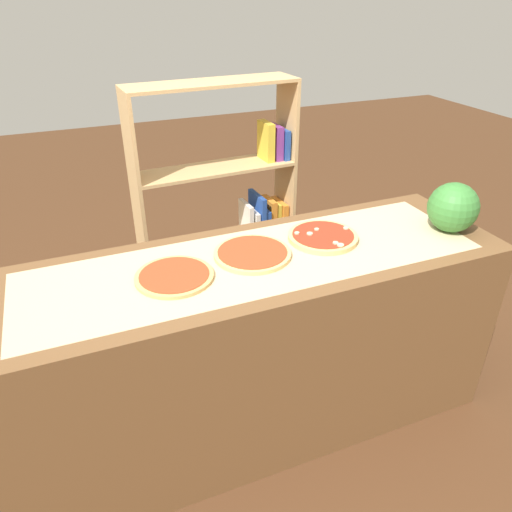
% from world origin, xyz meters
% --- Properties ---
extents(ground_plane, '(12.00, 12.00, 0.00)m').
position_xyz_m(ground_plane, '(0.00, 0.00, 0.00)').
color(ground_plane, '#4C2D19').
extents(counter, '(2.13, 0.66, 0.89)m').
position_xyz_m(counter, '(0.00, 0.00, 0.45)').
color(counter, brown).
rests_on(counter, ground_plane).
extents(parchment_paper, '(1.86, 0.53, 0.00)m').
position_xyz_m(parchment_paper, '(0.00, 0.00, 0.90)').
color(parchment_paper, tan).
rests_on(parchment_paper, counter).
extents(pizza_plain_0, '(0.30, 0.30, 0.02)m').
position_xyz_m(pizza_plain_0, '(-0.34, -0.01, 0.90)').
color(pizza_plain_0, tan).
rests_on(pizza_plain_0, parchment_paper).
extents(pizza_plain_1, '(0.32, 0.32, 0.02)m').
position_xyz_m(pizza_plain_1, '(0.00, 0.04, 0.91)').
color(pizza_plain_1, '#DBB26B').
rests_on(pizza_plain_1, parchment_paper).
extents(pizza_mushroom_2, '(0.30, 0.30, 0.03)m').
position_xyz_m(pizza_mushroom_2, '(0.34, 0.06, 0.91)').
color(pizza_mushroom_2, '#DBB26B').
rests_on(pizza_mushroom_2, parchment_paper).
extents(watermelon, '(0.22, 0.22, 0.22)m').
position_xyz_m(watermelon, '(0.91, -0.08, 1.01)').
color(watermelon, '#387A33').
rests_on(watermelon, counter).
extents(bookshelf, '(0.96, 0.30, 1.42)m').
position_xyz_m(bookshelf, '(0.27, 0.98, 0.61)').
color(bookshelf, tan).
rests_on(bookshelf, ground_plane).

